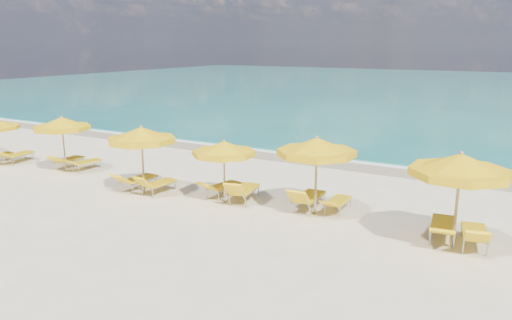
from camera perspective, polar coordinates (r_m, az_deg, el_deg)
The scene contains 21 objects.
ground_plane at distance 16.96m, azimuth -2.54°, elevation -4.96°, with size 120.00×120.00×0.00m, color beige.
ocean at distance 62.41m, azimuth 22.00°, elevation 7.43°, with size 120.00×80.00×0.30m, color #126961.
wet_sand_band at distance 23.31m, azimuth 7.25°, elevation 0.01°, with size 120.00×2.60×0.01m, color tan.
foam_line at distance 24.03m, azimuth 7.99°, elevation 0.39°, with size 120.00×1.20×0.03m, color white.
whitecap_near at distance 34.33m, azimuth 4.23°, elevation 4.34°, with size 14.00×0.36×0.05m, color white.
umbrella_2 at distance 22.21m, azimuth -21.30°, elevation 3.85°, with size 2.66×2.66×2.36m.
umbrella_3 at distance 18.06m, azimuth -12.96°, elevation 2.74°, with size 3.11×3.11×2.47m.
umbrella_4 at distance 16.62m, azimuth -3.69°, elevation 1.27°, with size 2.68×2.68×2.17m.
umbrella_5 at distance 15.48m, azimuth 6.95°, elevation 1.43°, with size 3.26×3.26×2.52m.
umbrella_6 at distance 13.74m, azimuth 22.31°, elevation -0.63°, with size 3.43×3.43×2.62m.
lounger_1_right at distance 25.05m, azimuth -25.53°, elevation 0.24°, with size 0.81×1.88×0.74m.
lounger_2_left at distance 23.17m, azimuth -20.58°, elevation -0.30°, with size 0.82×1.77×0.72m.
lounger_2_right at distance 22.52m, azimuth -18.89°, elevation -0.56°, with size 0.77×1.72×0.66m.
lounger_3_left at distance 19.02m, azimuth -13.33°, elevation -2.58°, with size 0.69×1.86×0.79m.
lounger_3_right at distance 18.36m, azimuth -11.10°, elevation -3.07°, with size 0.71×1.71×0.82m.
lounger_4_left at distance 17.70m, azimuth -3.77°, elevation -3.46°, with size 0.82×1.85×0.73m.
lounger_4_right at distance 17.10m, azimuth -1.41°, elevation -3.94°, with size 0.96×1.96×0.93m.
lounger_5_left at distance 16.36m, azimuth 5.98°, elevation -4.80°, with size 0.75×1.96×0.95m.
lounger_5_right at distance 16.31m, azimuth 9.30°, elevation -5.15°, with size 0.58×1.69×0.63m.
lounger_6_left at distance 14.80m, azimuth 20.58°, elevation -7.60°, with size 0.92×2.13×0.75m.
lounger_6_right at distance 14.59m, azimuth 23.65°, elevation -8.23°, with size 0.92×1.93×0.84m.
Camera 1 is at (8.67, -13.58, 5.29)m, focal length 35.00 mm.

